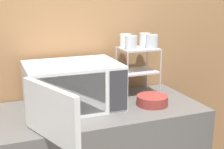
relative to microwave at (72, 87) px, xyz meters
The scene contains 8 objects.
wall_back 0.42m from the microwave, 72.34° to the left, with size 8.00×0.06×2.60m.
microwave is the anchor object (origin of this frame).
dish_rack 0.53m from the microwave, 13.13° to the left, with size 0.26×0.21×0.33m.
glass_front_left 0.50m from the microwave, ahead, with size 0.08×0.08×0.09m.
glass_back_right 0.66m from the microwave, 16.22° to the left, with size 0.08×0.08×0.09m.
glass_front_right 0.64m from the microwave, ahead, with size 0.08×0.08×0.09m.
glass_back_left 0.53m from the microwave, 22.16° to the left, with size 0.08×0.08×0.09m.
bowl 0.52m from the microwave, 14.74° to the right, with size 0.20×0.20×0.06m.
Camera 1 is at (-0.54, -1.45, 1.59)m, focal length 50.00 mm.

